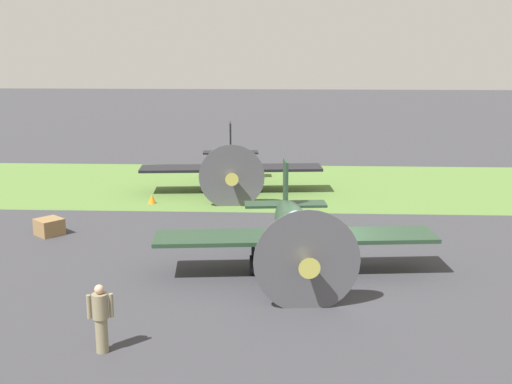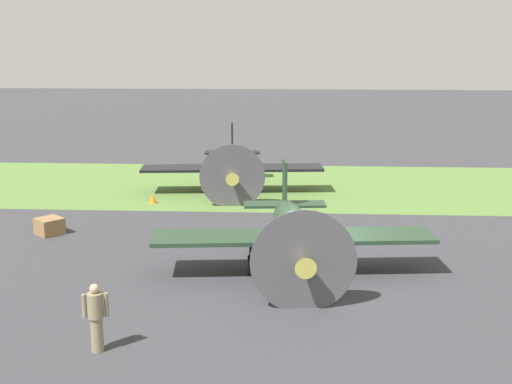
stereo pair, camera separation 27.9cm
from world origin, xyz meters
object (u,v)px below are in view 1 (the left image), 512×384
Objects in this scene: airplane_lead at (295,230)px; runway_marker_cone at (152,199)px; ground_crew_chief at (101,317)px; supply_crate at (49,227)px; airplane_wingman at (231,165)px.

airplane_lead is 20.78× the size of runway_marker_cone.
airplane_lead is 5.29× the size of ground_crew_chief.
ground_crew_chief reaches higher than supply_crate.
airplane_wingman is at bearing -80.88° from airplane_lead.
ground_crew_chief reaches higher than runway_marker_cone.
airplane_lead is 10.16× the size of supply_crate.
supply_crate is 2.05× the size of runway_marker_cone.
airplane_lead reaches higher than airplane_wingman.
ground_crew_chief is at bearing 46.00° from airplane_lead.
ground_crew_chief is 3.93× the size of runway_marker_cone.
runway_marker_cone is at bearing 33.01° from airplane_wingman.
airplane_lead is at bearing 126.81° from runway_marker_cone.
ground_crew_chief is at bearing 116.46° from supply_crate.
airplane_wingman is 10.04× the size of supply_crate.
ground_crew_chief is (1.70, 17.34, -0.43)m from airplane_wingman.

